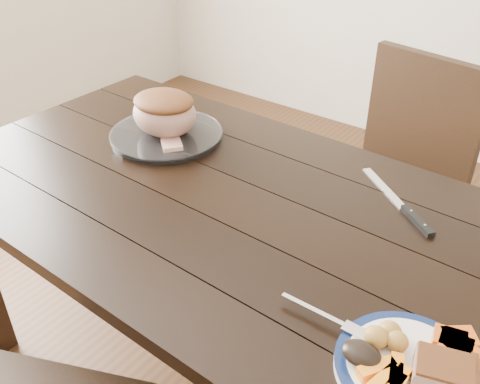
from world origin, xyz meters
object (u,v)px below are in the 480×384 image
Objects in this scene: carving_knife at (408,212)px; chair_far at (397,175)px; fork at (329,318)px; roast_joint at (165,114)px; dining_table at (221,223)px; serving_platter at (166,136)px; pork_slice at (443,374)px; dinner_plate at (408,369)px.

chair_far is at bearing 149.38° from carving_knife.
roast_joint is at bearing 153.63° from fork.
fork reaches higher than dining_table.
chair_far is 0.83m from serving_platter.
chair_far is 0.85m from roast_joint.
roast_joint is (-0.77, 0.37, 0.06)m from fork.
chair_far reaches higher than pork_slice.
carving_knife is at bearing 92.07° from fork.
carving_knife is (-0.18, 0.45, -0.00)m from dinner_plate.
pork_slice reaches higher than carving_knife.
carving_knife is (0.75, 0.06, -0.08)m from roast_joint.
chair_far is 0.61m from carving_knife.
dining_table is 6.05× the size of carving_knife.
serving_platter reaches higher than carving_knife.
serving_platter is at bearing 157.44° from dinner_plate.
dinner_plate is 2.69× the size of pork_slice.
dinner_plate is 1.25× the size of roast_joint.
chair_far is 5.24× the size of fork.
pork_slice is 0.51m from carving_knife.
chair_far reaches higher than roast_joint.
dining_table is at bearing 158.37° from dinner_plate.
dining_table is 4.86× the size of serving_platter.
roast_joint reaches higher than fork.
pork_slice is (0.45, -0.98, 0.27)m from chair_far.
dinner_plate is 1.41× the size of fork.
carving_knife is at bearing 117.36° from pork_slice.
dinner_plate is at bearing -4.66° from fork.
serving_platter is at bearing 0.00° from roast_joint.
fork is 0.66× the size of carving_knife.
chair_far is at bearing 114.59° from pork_slice.
dinner_plate is at bearing 121.96° from chair_far.
fork is (-0.16, 0.01, 0.01)m from dinner_plate.
pork_slice is (0.98, -0.39, 0.03)m from serving_platter.
dining_table is 0.78m from chair_far.
carving_knife is (-0.23, 0.45, -0.04)m from pork_slice.
fork is at bearing -25.94° from serving_platter.
fork reaches higher than dinner_plate.
chair_far is (0.21, 0.74, -0.13)m from dining_table.
chair_far is 4.62× the size of roast_joint.
dining_table is 0.71m from pork_slice.
chair_far is 2.79× the size of serving_platter.
fork is at bearing -27.16° from dining_table.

